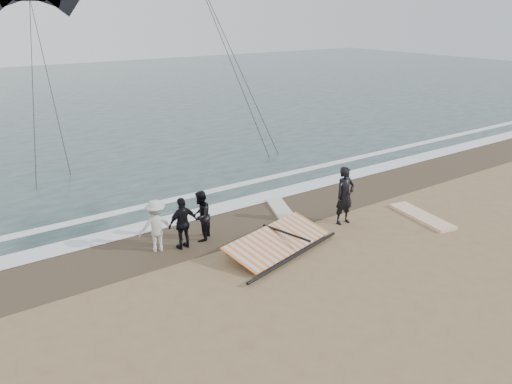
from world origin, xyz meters
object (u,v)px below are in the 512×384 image
Objects in this scene: man_main at (345,196)px; board_white at (422,216)px; board_cream at (281,210)px; sail_rig at (273,242)px.

board_white is (2.47, -1.22, -0.91)m from man_main.
man_main reaches higher than board_cream.
sail_rig is at bearing 179.52° from board_white.
board_white is at bearing -19.64° from board_cream.
board_cream is 2.89m from sail_rig.
board_white is at bearing -10.93° from sail_rig.
sail_rig is (-5.48, 1.06, 0.14)m from board_white.
board_white is 5.58m from sail_rig.
sail_rig reaches higher than board_white.
man_main reaches higher than sail_rig.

